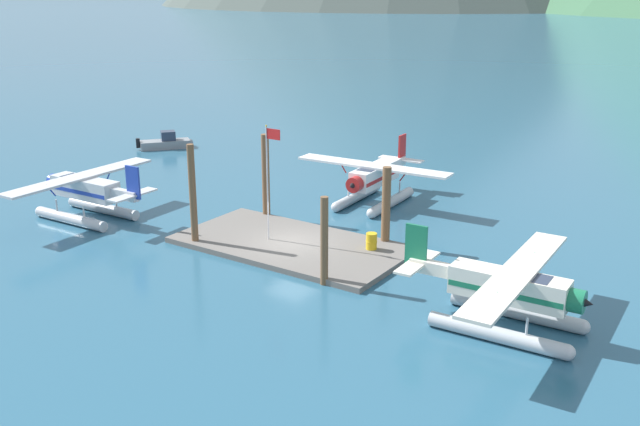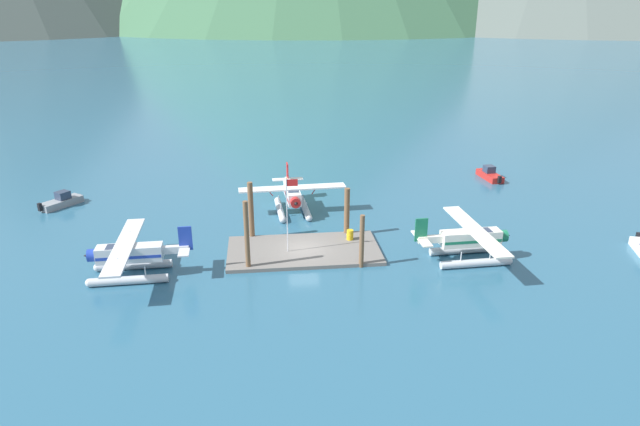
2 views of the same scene
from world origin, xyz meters
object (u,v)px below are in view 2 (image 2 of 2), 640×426
(seaplane_cream_stbd_aft, at_px, (471,242))
(boat_grey_open_west, at_px, (62,201))
(fuel_drum, at_px, (350,235))
(flagpole, at_px, (288,206))
(seaplane_silver_port_aft, at_px, (130,258))
(mooring_buoy, at_px, (107,253))
(boat_red_open_east, at_px, (489,174))
(seaplane_white_bow_centre, at_px, (292,197))

(seaplane_cream_stbd_aft, xyz_separation_m, boat_grey_open_west, (-36.73, 16.82, -1.09))
(fuel_drum, height_order, seaplane_cream_stbd_aft, seaplane_cream_stbd_aft)
(flagpole, distance_m, seaplane_silver_port_aft, 12.65)
(flagpole, xyz_separation_m, seaplane_silver_port_aft, (-12.09, -2.59, -2.65))
(seaplane_silver_port_aft, bearing_deg, mooring_buoy, 125.87)
(boat_grey_open_west, bearing_deg, boat_red_open_east, 5.16)
(seaplane_white_bow_centre, bearing_deg, boat_grey_open_west, 169.35)
(seaplane_silver_port_aft, height_order, boat_grey_open_west, seaplane_silver_port_aft)
(seaplane_white_bow_centre, bearing_deg, fuel_drum, -60.92)
(fuel_drum, distance_m, mooring_buoy, 20.18)
(mooring_buoy, bearing_deg, seaplane_white_bow_centre, 28.81)
(seaplane_cream_stbd_aft, xyz_separation_m, seaplane_white_bow_centre, (-13.47, 12.45, 0.00))
(boat_grey_open_west, bearing_deg, mooring_buoy, -59.85)
(seaplane_silver_port_aft, bearing_deg, boat_red_open_east, 29.76)
(mooring_buoy, relative_size, boat_grey_open_west, 0.15)
(seaplane_cream_stbd_aft, bearing_deg, flagpole, 169.63)
(seaplane_white_bow_centre, bearing_deg, seaplane_silver_port_aft, -136.27)
(boat_red_open_east, bearing_deg, seaplane_silver_port_aft, -150.24)
(fuel_drum, relative_size, seaplane_cream_stbd_aft, 0.08)
(mooring_buoy, bearing_deg, flagpole, -4.56)
(fuel_drum, xyz_separation_m, boat_grey_open_west, (-27.72, 12.39, -0.25))
(flagpole, bearing_deg, seaplane_white_bow_centre, 84.88)
(seaplane_silver_port_aft, xyz_separation_m, seaplane_white_bow_centre, (12.97, 12.41, 0.00))
(fuel_drum, relative_size, boat_grey_open_west, 0.21)
(mooring_buoy, height_order, seaplane_silver_port_aft, seaplane_silver_port_aft)
(fuel_drum, height_order, boat_grey_open_west, boat_grey_open_west)
(seaplane_cream_stbd_aft, relative_size, seaplane_white_bow_centre, 1.00)
(mooring_buoy, height_order, seaplane_white_bow_centre, seaplane_white_bow_centre)
(seaplane_cream_stbd_aft, distance_m, boat_red_open_east, 23.50)
(seaplane_white_bow_centre, height_order, boat_red_open_east, seaplane_white_bow_centre)
(seaplane_silver_port_aft, xyz_separation_m, boat_grey_open_west, (-10.29, 16.79, -1.09))
(flagpole, bearing_deg, seaplane_silver_port_aft, -167.91)
(fuel_drum, bearing_deg, boat_red_open_east, 40.69)
(seaplane_white_bow_centre, bearing_deg, flagpole, -95.12)
(fuel_drum, xyz_separation_m, mooring_buoy, (-20.16, -0.62, -0.41))
(flagpole, bearing_deg, boat_grey_open_west, 147.62)
(boat_grey_open_west, relative_size, boat_red_open_east, 0.86)
(fuel_drum, height_order, boat_red_open_east, boat_red_open_east)
(seaplane_silver_port_aft, distance_m, boat_red_open_east, 42.40)
(seaplane_silver_port_aft, height_order, seaplane_cream_stbd_aft, same)
(boat_grey_open_west, xyz_separation_m, boat_red_open_east, (47.09, 4.25, 0.00))
(seaplane_silver_port_aft, bearing_deg, boat_grey_open_west, 121.51)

